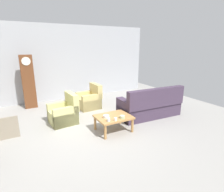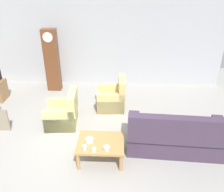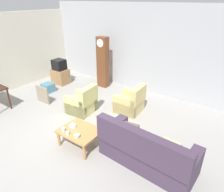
{
  "view_description": "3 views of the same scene",
  "coord_description": "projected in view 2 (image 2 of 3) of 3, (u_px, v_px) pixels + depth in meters",
  "views": [
    {
      "loc": [
        -1.88,
        -4.49,
        2.37
      ],
      "look_at": [
        0.74,
        0.26,
        0.84
      ],
      "focal_mm": 29.24,
      "sensor_mm": 36.0,
      "label": 1
    },
    {
      "loc": [
        0.85,
        -4.21,
        3.53
      ],
      "look_at": [
        0.65,
        0.52,
        1.05
      ],
      "focal_mm": 38.09,
      "sensor_mm": 36.0,
      "label": 2
    },
    {
      "loc": [
        3.43,
        -3.2,
        3.34
      ],
      "look_at": [
        0.7,
        0.66,
        1.03
      ],
      "focal_mm": 32.43,
      "sensor_mm": 36.0,
      "label": 3
    }
  ],
  "objects": [
    {
      "name": "ground_plane",
      "position": [
        82.0,
        147.0,
        5.4
      ],
      "size": [
        10.4,
        10.4,
        0.0
      ],
      "primitive_type": "plane",
      "color": "#999691"
    },
    {
      "name": "couch_floral",
      "position": [
        176.0,
        137.0,
        5.14
      ],
      "size": [
        2.15,
        1.0,
        1.04
      ],
      "color": "#423347",
      "rests_on": "ground_plane"
    },
    {
      "name": "armchair_olive_near",
      "position": [
        63.0,
        114.0,
        6.05
      ],
      "size": [
        0.85,
        0.82,
        0.92
      ],
      "color": "#CCC67A",
      "rests_on": "ground_plane"
    },
    {
      "name": "grandfather_clock",
      "position": [
        52.0,
        61.0,
        7.6
      ],
      "size": [
        0.44,
        0.3,
        2.01
      ],
      "color": "brown",
      "rests_on": "ground_plane"
    },
    {
      "name": "coffee_table_wood",
      "position": [
        101.0,
        144.0,
        4.89
      ],
      "size": [
        0.96,
        0.76,
        0.44
      ],
      "color": "#B27F47",
      "rests_on": "ground_plane"
    },
    {
      "name": "cup_white_porcelain",
      "position": [
        94.0,
        150.0,
        4.59
      ],
      "size": [
        0.08,
        0.08,
        0.08
      ],
      "primitive_type": "cylinder",
      "color": "white",
      "rests_on": "coffee_table_wood"
    },
    {
      "name": "garage_door_wall",
      "position": [
        96.0,
        38.0,
        7.84
      ],
      "size": [
        8.4,
        0.16,
        3.2
      ],
      "primitive_type": "cube",
      "color": "#ADAFB5",
      "rests_on": "ground_plane"
    },
    {
      "name": "cup_blue_rimmed",
      "position": [
        85.0,
        148.0,
        4.63
      ],
      "size": [
        0.08,
        0.08,
        0.1
      ],
      "primitive_type": "cylinder",
      "color": "silver",
      "rests_on": "coffee_table_wood"
    },
    {
      "name": "bowl_white_stacked",
      "position": [
        89.0,
        140.0,
        4.86
      ],
      "size": [
        0.17,
        0.17,
        0.07
      ],
      "primitive_type": "cylinder",
      "color": "white",
      "rests_on": "coffee_table_wood"
    },
    {
      "name": "bowl_shallow_green",
      "position": [
        107.0,
        148.0,
        4.63
      ],
      "size": [
        0.14,
        0.14,
        0.08
      ],
      "primitive_type": "cylinder",
      "color": "#B2C69E",
      "rests_on": "coffee_table_wood"
    },
    {
      "name": "armchair_olive_far",
      "position": [
        112.0,
        98.0,
        6.82
      ],
      "size": [
        0.82,
        0.8,
        0.92
      ],
      "color": "#D2BB73",
      "rests_on": "ground_plane"
    }
  ]
}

